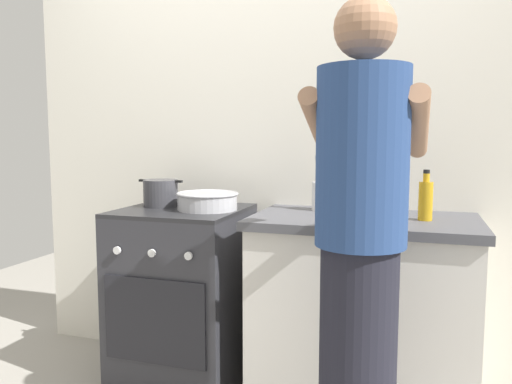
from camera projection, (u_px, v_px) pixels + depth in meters
back_wall at (305, 139)px, 2.65m from camera, size 3.20×0.10×2.50m
countertop at (362, 314)px, 2.29m from camera, size 1.00×0.60×0.90m
stove_range at (184, 295)px, 2.57m from camera, size 0.60×0.62×0.90m
pot at (161, 193)px, 2.59m from camera, size 0.24×0.18×0.14m
mixing_bowl at (207, 200)px, 2.47m from camera, size 0.31×0.31×0.09m
utensil_crock at (322, 191)px, 2.45m from camera, size 0.10×0.10×0.33m
spice_bottle at (382, 210)px, 2.14m from camera, size 0.04×0.04×0.09m
oil_bottle at (426, 200)px, 2.15m from camera, size 0.06×0.06×0.22m
person at (360, 257)px, 1.67m from camera, size 0.41×0.50×1.70m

